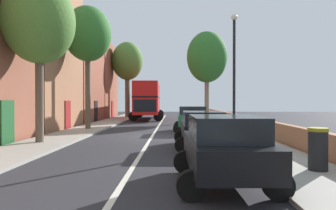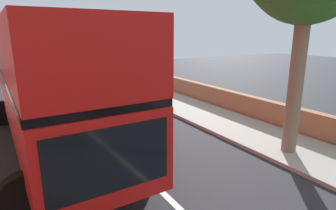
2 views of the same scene
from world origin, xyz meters
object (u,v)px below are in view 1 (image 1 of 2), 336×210
object	(u,v)px
parked_car_black_right_1	(202,127)
lamppost_right	(234,66)
street_tree_left_0	(88,35)
street_tree_left_4	(39,22)
parked_car_green_right_2	(192,117)
parked_car_black_right_4	(224,146)
street_tree_right_1	(207,57)
litter_bin_right	(318,149)
street_tree_left_2	(127,62)
double_decker_bus	(148,99)

from	to	relation	value
parked_car_black_right_1	lamppost_right	world-z (taller)	lamppost_right
street_tree_left_0	street_tree_left_4	distance (m)	7.12
parked_car_green_right_2	parked_car_black_right_4	world-z (taller)	parked_car_green_right_2
parked_car_green_right_2	street_tree_right_1	world-z (taller)	street_tree_right_1
parked_car_black_right_4	street_tree_right_1	size ratio (longest dim) A/B	0.45
lamppost_right	litter_bin_right	bearing A→B (deg)	-81.62
parked_car_black_right_1	street_tree_left_2	xyz separation A→B (m)	(-7.13, 25.00, 6.10)
parked_car_black_right_1	street_tree_left_0	xyz separation A→B (m)	(-7.31, 8.05, 5.82)
parked_car_green_right_2	lamppost_right	xyz separation A→B (m)	(1.80, -5.03, 2.84)
street_tree_left_2	double_decker_bus	bearing A→B (deg)	-51.91
street_tree_right_1	lamppost_right	distance (m)	15.07
parked_car_black_right_4	street_tree_right_1	xyz separation A→B (m)	(2.03, 22.79, 5.44)
parked_car_green_right_2	street_tree_left_0	xyz separation A→B (m)	(-7.31, 0.95, 5.77)
double_decker_bus	street_tree_right_1	size ratio (longest dim) A/B	1.20
double_decker_bus	parked_car_black_right_1	size ratio (longest dim) A/B	2.41
street_tree_right_1	street_tree_left_4	xyz separation A→B (m)	(-9.63, -15.91, -0.60)
parked_car_black_right_4	street_tree_left_0	world-z (taller)	street_tree_left_0
double_decker_bus	parked_car_green_right_2	xyz separation A→B (m)	(4.20, -14.16, -1.39)
parked_car_green_right_2	street_tree_left_2	bearing A→B (deg)	111.71
parked_car_black_right_1	street_tree_left_0	world-z (taller)	street_tree_left_0
parked_car_black_right_4	street_tree_left_2	size ratio (longest dim) A/B	0.42
street_tree_left_0	parked_car_black_right_1	bearing A→B (deg)	-47.77
street_tree_left_0	lamppost_right	bearing A→B (deg)	-33.30
street_tree_left_0	lamppost_right	size ratio (longest dim) A/B	1.37
parked_car_black_right_4	lamppost_right	world-z (taller)	lamppost_right
parked_car_black_right_1	parked_car_green_right_2	xyz separation A→B (m)	(-0.00, 7.10, 0.04)
parked_car_green_right_2	litter_bin_right	xyz separation A→B (m)	(2.80, -11.82, -0.25)
double_decker_bus	litter_bin_right	bearing A→B (deg)	-74.92
litter_bin_right	parked_car_green_right_2	bearing A→B (deg)	103.33
parked_car_black_right_1	parked_car_black_right_4	xyz separation A→B (m)	(0.00, -5.87, 0.03)
parked_car_black_right_4	street_tree_left_4	bearing A→B (deg)	137.86
street_tree_right_1	litter_bin_right	world-z (taller)	street_tree_right_1
parked_car_black_right_4	parked_car_green_right_2	bearing A→B (deg)	90.01
double_decker_bus	parked_car_black_right_1	world-z (taller)	double_decker_bus
parked_car_green_right_2	street_tree_left_4	xyz separation A→B (m)	(-7.60, -6.10, 4.82)
litter_bin_right	street_tree_left_4	bearing A→B (deg)	151.20
double_decker_bus	parked_car_black_right_4	size ratio (longest dim) A/B	2.69
street_tree_right_1	litter_bin_right	size ratio (longest dim) A/B	7.44
street_tree_left_4	parked_car_black_right_1	bearing A→B (deg)	-7.53
street_tree_right_1	street_tree_left_2	size ratio (longest dim) A/B	0.94
parked_car_black_right_4	street_tree_right_1	world-z (taller)	street_tree_right_1
parked_car_green_right_2	litter_bin_right	bearing A→B (deg)	-76.67
double_decker_bus	street_tree_left_4	size ratio (longest dim) A/B	1.37
parked_car_green_right_2	street_tree_left_2	size ratio (longest dim) A/B	0.43
parked_car_black_right_1	parked_car_black_right_4	world-z (taller)	parked_car_black_right_4
parked_car_black_right_4	street_tree_left_0	bearing A→B (deg)	117.69
double_decker_bus	street_tree_left_2	xyz separation A→B (m)	(-2.93, 3.73, 4.67)
street_tree_right_1	street_tree_left_4	world-z (taller)	street_tree_right_1
parked_car_black_right_1	street_tree_left_4	size ratio (longest dim) A/B	0.57
parked_car_black_right_1	lamppost_right	size ratio (longest dim) A/B	0.70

